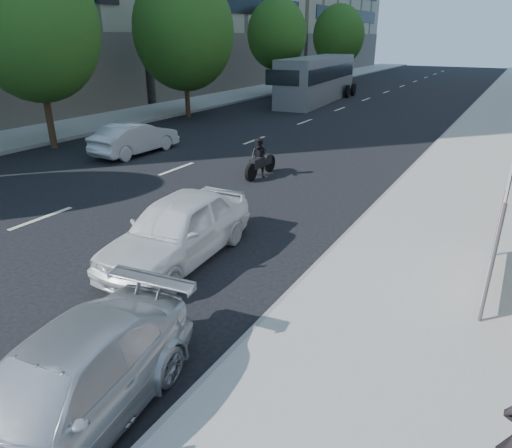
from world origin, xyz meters
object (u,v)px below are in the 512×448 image
Objects in this scene: motorcycle at (260,160)px; white_sedan_near at (178,229)px; parked_sedan at (59,392)px; white_sedan_mid at (135,138)px; protest_banner at (499,227)px; bus at (317,80)px.

white_sedan_near is at bearing -74.58° from motorcycle.
white_sedan_mid is (-10.00, 11.78, 0.04)m from parked_sedan.
protest_banner is 9.29m from motorcycle.
white_sedan_near is 2.16× the size of motorcycle.
white_sedan_mid is at bearing 177.97° from motorcycle.
white_sedan_mid is 2.02× the size of motorcycle.
protest_banner reaches higher than parked_sedan.
white_sedan_near is at bearing -162.56° from protest_banner.
protest_banner is 1.50× the size of motorcycle.
bus is (0.11, 19.78, 0.96)m from white_sedan_mid.
white_sedan_mid is at bearing 134.67° from white_sedan_near.
motorcycle is (-3.56, 11.39, -0.01)m from parked_sedan.
white_sedan_mid is (-14.40, 5.11, -0.72)m from protest_banner.
bus reaches higher than white_sedan_mid.
parked_sedan is 5.06m from white_sedan_near.
parked_sedan is at bearing -123.41° from protest_banner.
white_sedan_mid is at bearing 123.01° from parked_sedan.
bus reaches higher than motorcycle.
parked_sedan is 1.01× the size of white_sedan_near.
white_sedan_near reaches higher than white_sedan_mid.
protest_banner is at bearing 161.97° from white_sedan_mid.
white_sedan_near reaches higher than motorcycle.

